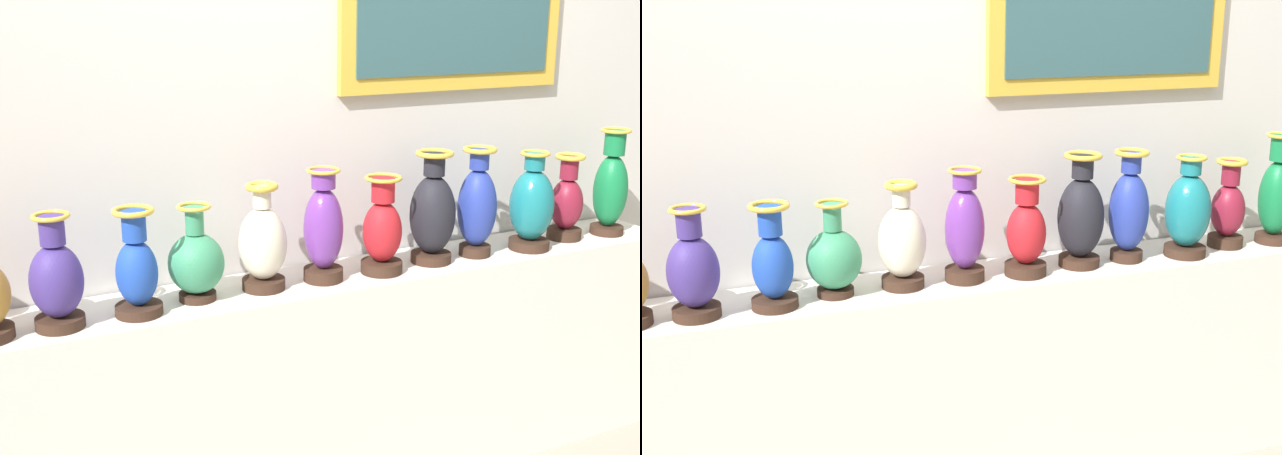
% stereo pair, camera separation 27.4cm
% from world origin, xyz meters
% --- Properties ---
extents(display_shelf, '(3.06, 0.34, 0.85)m').
position_xyz_m(display_shelf, '(0.00, 0.00, 0.42)').
color(display_shelf, silver).
rests_on(display_shelf, ground_plane).
extents(back_wall, '(4.94, 0.14, 2.74)m').
position_xyz_m(back_wall, '(0.01, 0.23, 1.38)').
color(back_wall, silver).
rests_on(back_wall, ground_plane).
extents(vase_indigo, '(0.16, 0.16, 0.35)m').
position_xyz_m(vase_indigo, '(-0.89, -0.05, 0.99)').
color(vase_indigo, '#382319').
rests_on(vase_indigo, display_shelf).
extents(vase_sapphire, '(0.15, 0.15, 0.34)m').
position_xyz_m(vase_sapphire, '(-0.65, -0.05, 0.99)').
color(vase_sapphire, '#382319').
rests_on(vase_sapphire, display_shelf).
extents(vase_jade, '(0.18, 0.18, 0.32)m').
position_xyz_m(vase_jade, '(-0.45, -0.01, 0.98)').
color(vase_jade, '#382319').
rests_on(vase_jade, display_shelf).
extents(vase_ivory, '(0.16, 0.16, 0.36)m').
position_xyz_m(vase_ivory, '(-0.22, -0.01, 1.00)').
color(vase_ivory, '#382319').
rests_on(vase_ivory, display_shelf).
extents(vase_violet, '(0.14, 0.14, 0.39)m').
position_xyz_m(vase_violet, '(0.00, -0.03, 1.03)').
color(vase_violet, '#382319').
rests_on(vase_violet, display_shelf).
extents(vase_crimson, '(0.15, 0.15, 0.35)m').
position_xyz_m(vase_crimson, '(0.22, -0.04, 1.00)').
color(vase_crimson, '#382319').
rests_on(vase_crimson, display_shelf).
extents(vase_onyx, '(0.17, 0.17, 0.42)m').
position_xyz_m(vase_onyx, '(0.45, -0.02, 1.03)').
color(vase_onyx, '#382319').
rests_on(vase_onyx, display_shelf).
extents(vase_cobalt, '(0.15, 0.15, 0.42)m').
position_xyz_m(vase_cobalt, '(0.65, -0.03, 1.04)').
color(vase_cobalt, '#382319').
rests_on(vase_cobalt, display_shelf).
extents(vase_teal, '(0.17, 0.17, 0.38)m').
position_xyz_m(vase_teal, '(0.88, -0.06, 1.02)').
color(vase_teal, '#382319').
rests_on(vase_teal, display_shelf).
extents(vase_burgundy, '(0.14, 0.14, 0.35)m').
position_xyz_m(vase_burgundy, '(1.11, -0.01, 1.00)').
color(vase_burgundy, '#382319').
rests_on(vase_burgundy, display_shelf).
extents(vase_emerald, '(0.14, 0.14, 0.44)m').
position_xyz_m(vase_emerald, '(1.32, -0.04, 1.04)').
color(vase_emerald, '#382319').
rests_on(vase_emerald, display_shelf).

